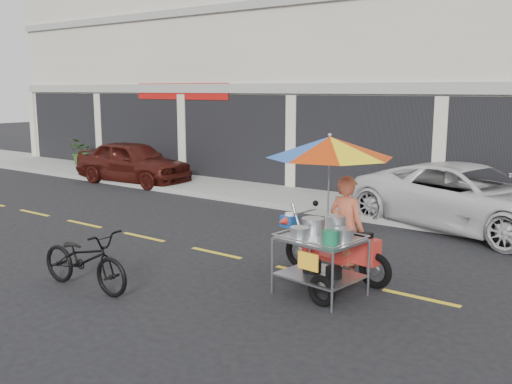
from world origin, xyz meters
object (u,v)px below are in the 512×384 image
Objects in this scene: maroon_sedan at (133,162)px; white_pickup at (469,198)px; food_vendor_rig at (333,191)px; near_bicycle at (85,259)px.

maroon_sedan is 0.79× the size of white_pickup.
white_pickup is 2.13× the size of food_vendor_rig.
food_vendor_rig reaches higher than near_bicycle.
food_vendor_rig is (10.25, -5.07, 0.84)m from maroon_sedan.
near_bicycle is 3.98m from food_vendor_rig.
near_bicycle is at bearing -136.03° from food_vendor_rig.
maroon_sedan is 11.47m from food_vendor_rig.
maroon_sedan is 1.69× the size of food_vendor_rig.
food_vendor_rig is at bearing -119.67° from maroon_sedan.
white_pickup is at bearing -29.07° from near_bicycle.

